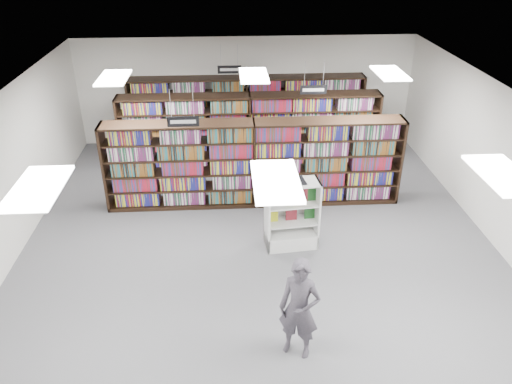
{
  "coord_description": "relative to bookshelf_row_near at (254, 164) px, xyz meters",
  "views": [
    {
      "loc": [
        -0.61,
        -8.66,
        6.09
      ],
      "look_at": [
        -0.04,
        0.5,
        1.1
      ],
      "focal_mm": 35.0,
      "sensor_mm": 36.0,
      "label": 1
    }
  ],
  "objects": [
    {
      "name": "aisle_sign_center",
      "position": [
        -0.5,
        3.0,
        1.48
      ],
      "size": [
        0.65,
        0.02,
        0.8
      ],
      "color": "#B2B2B7",
      "rests_on": "ceiling"
    },
    {
      "name": "troffer_back_left",
      "position": [
        -3.0,
        0.0,
        2.11
      ],
      "size": [
        0.6,
        1.2,
        0.04
      ],
      "primitive_type": "cube",
      "color": "white",
      "rests_on": "ceiling"
    },
    {
      "name": "troffer_front_left",
      "position": [
        -3.0,
        -5.0,
        2.11
      ],
      "size": [
        0.6,
        1.2,
        0.04
      ],
      "primitive_type": "cube",
      "color": "white",
      "rests_on": "ceiling"
    },
    {
      "name": "troffer_front_center",
      "position": [
        0.0,
        -5.0,
        2.11
      ],
      "size": [
        0.6,
        1.2,
        0.04
      ],
      "primitive_type": "cube",
      "color": "white",
      "rests_on": "ceiling"
    },
    {
      "name": "troffer_back_right",
      "position": [
        3.0,
        0.0,
        2.11
      ],
      "size": [
        0.6,
        1.2,
        0.04
      ],
      "primitive_type": "cube",
      "color": "white",
      "rests_on": "ceiling"
    },
    {
      "name": "troffer_back_center",
      "position": [
        0.0,
        0.0,
        2.11
      ],
      "size": [
        0.6,
        1.2,
        0.04
      ],
      "primitive_type": "cube",
      "color": "white",
      "rests_on": "ceiling"
    },
    {
      "name": "endcap_display",
      "position": [
        0.67,
        -1.86,
        -0.55
      ],
      "size": [
        1.13,
        0.65,
        1.52
      ],
      "rotation": [
        0.0,
        0.0,
        0.1
      ],
      "color": "white",
      "rests_on": "floor"
    },
    {
      "name": "shopper",
      "position": [
        0.41,
        -4.88,
        -0.17
      ],
      "size": [
        0.76,
        0.64,
        1.76
      ],
      "primitive_type": "imported",
      "rotation": [
        0.0,
        0.0,
        -0.42
      ],
      "color": "#4B454F",
      "rests_on": "floor"
    },
    {
      "name": "bookshelf_row_near",
      "position": [
        0.0,
        0.0,
        0.0
      ],
      "size": [
        7.0,
        0.6,
        2.1
      ],
      "color": "black",
      "rests_on": "floor"
    },
    {
      "name": "bookshelf_row_mid",
      "position": [
        0.0,
        2.0,
        0.0
      ],
      "size": [
        7.0,
        0.6,
        2.1
      ],
      "color": "black",
      "rests_on": "floor"
    },
    {
      "name": "aisle_sign_right",
      "position": [
        1.5,
        1.0,
        1.48
      ],
      "size": [
        0.65,
        0.02,
        0.8
      ],
      "color": "#B2B2B7",
      "rests_on": "ceiling"
    },
    {
      "name": "ceiling",
      "position": [
        0.0,
        -2.0,
        2.15
      ],
      "size": [
        10.0,
        12.0,
        0.1
      ],
      "primitive_type": "cube",
      "color": "white",
      "rests_on": "wall_back"
    },
    {
      "name": "wall_back",
      "position": [
        0.0,
        4.0,
        0.55
      ],
      "size": [
        10.0,
        0.1,
        3.2
      ],
      "primitive_type": "cube",
      "color": "white",
      "rests_on": "ground"
    },
    {
      "name": "troffer_front_right",
      "position": [
        3.0,
        -5.0,
        2.11
      ],
      "size": [
        0.6,
        1.2,
        0.04
      ],
      "primitive_type": "cube",
      "color": "white",
      "rests_on": "ceiling"
    },
    {
      "name": "wall_right",
      "position": [
        5.0,
        -2.0,
        0.55
      ],
      "size": [
        0.1,
        12.0,
        3.2
      ],
      "primitive_type": "cube",
      "color": "white",
      "rests_on": "ground"
    },
    {
      "name": "floor",
      "position": [
        0.0,
        -2.0,
        -1.05
      ],
      "size": [
        12.0,
        12.0,
        0.0
      ],
      "primitive_type": "plane",
      "color": "#4E4E53",
      "rests_on": "ground"
    },
    {
      "name": "aisle_sign_left",
      "position": [
        -1.5,
        -1.0,
        1.48
      ],
      "size": [
        0.65,
        0.02,
        0.8
      ],
      "color": "#B2B2B7",
      "rests_on": "ceiling"
    },
    {
      "name": "bookshelf_row_far",
      "position": [
        0.0,
        3.7,
        0.0
      ],
      "size": [
        7.0,
        0.6,
        2.1
      ],
      "color": "black",
      "rests_on": "floor"
    },
    {
      "name": "open_book",
      "position": [
        0.56,
        -1.88,
        0.49
      ],
      "size": [
        0.74,
        0.5,
        0.13
      ],
      "rotation": [
        0.0,
        0.0,
        0.14
      ],
      "color": "black",
      "rests_on": "endcap_display"
    }
  ]
}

